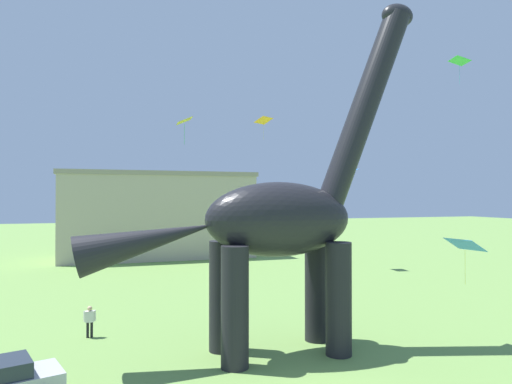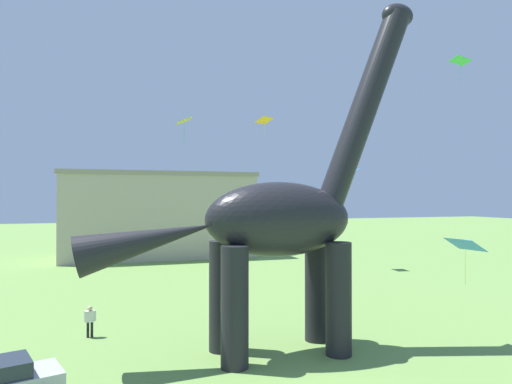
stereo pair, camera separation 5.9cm
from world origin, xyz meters
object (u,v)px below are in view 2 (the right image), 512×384
at_px(kite_mid_left, 264,120).
at_px(kite_near_low, 184,121).
at_px(kite_drifting, 352,171).
at_px(dinosaur_sculpture, 278,219).
at_px(person_watching_child, 90,318).
at_px(kite_high_right, 460,61).
at_px(kite_mid_right, 465,245).

relative_size(kite_mid_left, kite_near_low, 1.99).
bearing_deg(kite_drifting, dinosaur_sculpture, -127.52).
height_order(person_watching_child, kite_high_right, kite_high_right).
distance_m(dinosaur_sculpture, kite_near_low, 6.14).
distance_m(kite_drifting, kite_high_right, 13.53).
height_order(person_watching_child, kite_mid_right, kite_mid_right).
distance_m(dinosaur_sculpture, kite_high_right, 24.53).
xyz_separation_m(kite_mid_left, kite_high_right, (12.91, -9.59, 3.83)).
height_order(kite_drifting, kite_mid_right, kite_drifting).
xyz_separation_m(dinosaur_sculpture, kite_drifting, (15.42, 20.07, 3.50)).
distance_m(person_watching_child, kite_mid_right, 18.19).
relative_size(kite_high_right, kite_mid_right, 0.97).
distance_m(person_watching_child, kite_high_right, 32.15).
height_order(kite_mid_left, kite_mid_right, kite_mid_left).
bearing_deg(kite_mid_left, dinosaur_sculpture, -107.69).
xyz_separation_m(dinosaur_sculpture, person_watching_child, (-7.93, 4.99, -4.96)).
bearing_deg(kite_near_low, kite_drifting, 47.79).
relative_size(person_watching_child, kite_mid_right, 0.73).
bearing_deg(kite_near_low, kite_mid_right, -0.66).
bearing_deg(kite_mid_right, person_watching_child, 156.98).
relative_size(kite_near_low, kite_high_right, 0.50).
bearing_deg(kite_drifting, kite_mid_right, -107.51).
bearing_deg(dinosaur_sculpture, kite_high_right, 19.51).
height_order(kite_high_right, kite_mid_right, kite_high_right).
height_order(dinosaur_sculpture, person_watching_child, dinosaur_sculpture).
bearing_deg(kite_mid_right, kite_near_low, 179.34).
xyz_separation_m(person_watching_child, kite_mid_right, (16.39, -6.96, 3.74)).
distance_m(kite_drifting, kite_near_low, 29.57).
xyz_separation_m(person_watching_child, kite_near_low, (3.48, -6.81, 8.78)).
xyz_separation_m(person_watching_child, kite_high_right, (27.07, 4.97, 16.64)).
bearing_deg(kite_high_right, person_watching_child, -169.60).
xyz_separation_m(dinosaur_sculpture, kite_mid_right, (8.46, -1.97, -1.22)).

